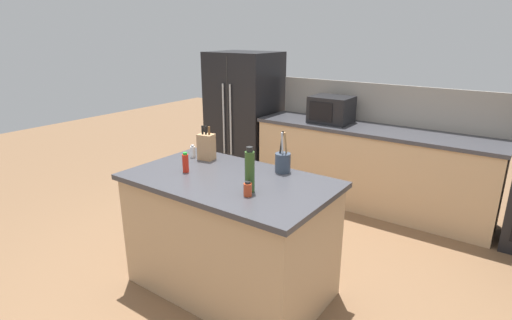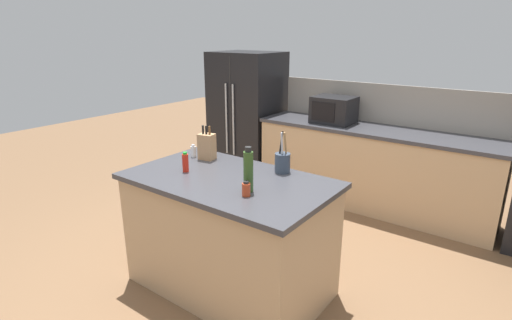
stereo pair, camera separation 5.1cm
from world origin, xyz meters
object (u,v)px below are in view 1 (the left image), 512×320
object	(u,v)px
refrigerator	(244,115)
spice_jar_paprika	(248,189)
olive_oil_bottle	(250,171)
knife_block	(206,146)
salt_shaker	(193,152)
utensil_crock	(283,162)
microwave	(331,109)
hot_sauce_bottle	(186,163)

from	to	relation	value
refrigerator	spice_jar_paprika	xyz separation A→B (m)	(1.87, -2.44, 0.13)
olive_oil_bottle	knife_block	bearing A→B (deg)	153.34
spice_jar_paprika	salt_shaker	size ratio (longest dim) A/B	0.94
refrigerator	utensil_crock	world-z (taller)	refrigerator
utensil_crock	olive_oil_bottle	bearing A→B (deg)	-86.87
microwave	utensil_crock	bearing A→B (deg)	-75.69
knife_block	spice_jar_paprika	world-z (taller)	knife_block
hot_sauce_bottle	olive_oil_bottle	bearing A→B (deg)	-2.50
refrigerator	spice_jar_paprika	distance (m)	3.07
spice_jar_paprika	olive_oil_bottle	xyz separation A→B (m)	(-0.04, 0.07, 0.10)
microwave	knife_block	distance (m)	1.96
knife_block	hot_sauce_bottle	bearing A→B (deg)	-85.57
utensil_crock	hot_sauce_bottle	world-z (taller)	utensil_crock
utensil_crock	hot_sauce_bottle	distance (m)	0.75
knife_block	utensil_crock	bearing A→B (deg)	-1.60
knife_block	utensil_crock	world-z (taller)	utensil_crock
hot_sauce_bottle	knife_block	bearing A→B (deg)	104.38
utensil_crock	hot_sauce_bottle	xyz separation A→B (m)	(-0.61, -0.44, -0.01)
microwave	utensil_crock	distance (m)	1.91
microwave	spice_jar_paprika	xyz separation A→B (m)	(0.53, -2.38, -0.11)
utensil_crock	olive_oil_bottle	xyz separation A→B (m)	(0.03, -0.46, 0.07)
refrigerator	salt_shaker	xyz separation A→B (m)	(0.98, -2.03, 0.13)
microwave	knife_block	bearing A→B (deg)	-96.60
hot_sauce_bottle	salt_shaker	bearing A→B (deg)	125.94
knife_block	olive_oil_bottle	bearing A→B (deg)	-36.61
utensil_crock	salt_shaker	size ratio (longest dim) A/B	2.93
utensil_crock	salt_shaker	bearing A→B (deg)	-171.28
microwave	salt_shaker	bearing A→B (deg)	-100.43
microwave	salt_shaker	xyz separation A→B (m)	(-0.36, -1.97, -0.10)
refrigerator	olive_oil_bottle	xyz separation A→B (m)	(1.84, -2.36, 0.23)
knife_block	salt_shaker	xyz separation A→B (m)	(-0.14, -0.03, -0.06)
hot_sauce_bottle	microwave	bearing A→B (deg)	86.50
olive_oil_bottle	microwave	bearing A→B (deg)	102.12
spice_jar_paprika	knife_block	bearing A→B (deg)	150.13
spice_jar_paprika	hot_sauce_bottle	world-z (taller)	hot_sauce_bottle
knife_block	hot_sauce_bottle	distance (m)	0.35
hot_sauce_bottle	salt_shaker	distance (m)	0.38
knife_block	hot_sauce_bottle	xyz separation A→B (m)	(0.09, -0.33, -0.04)
microwave	salt_shaker	size ratio (longest dim) A/B	4.30
refrigerator	microwave	xyz separation A→B (m)	(1.34, -0.05, 0.23)
spice_jar_paprika	olive_oil_bottle	bearing A→B (deg)	116.95
refrigerator	microwave	bearing A→B (deg)	-2.20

